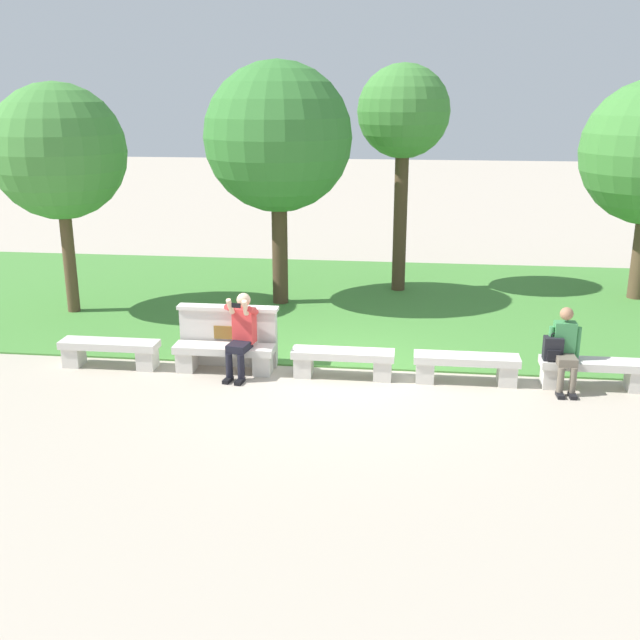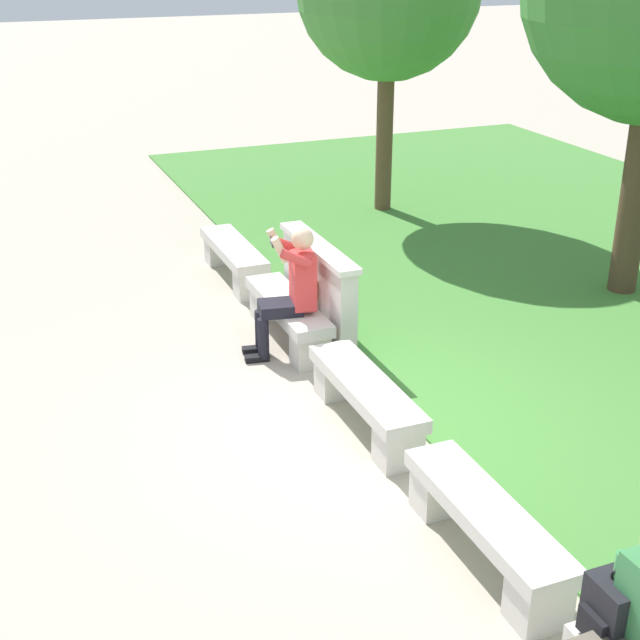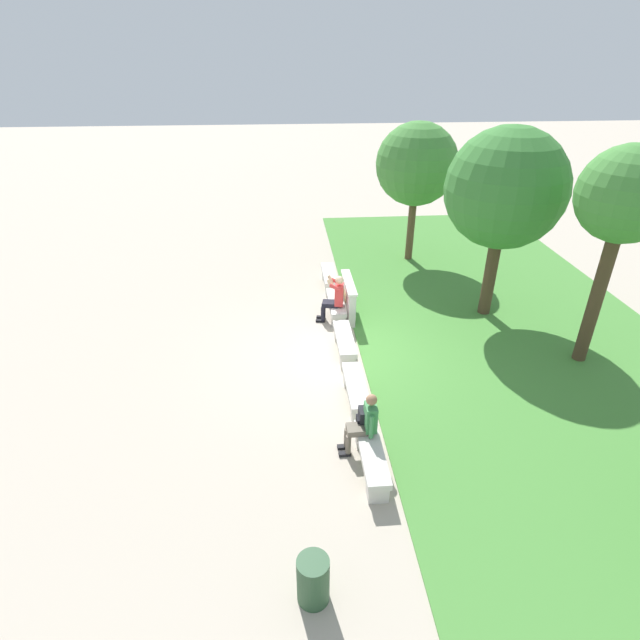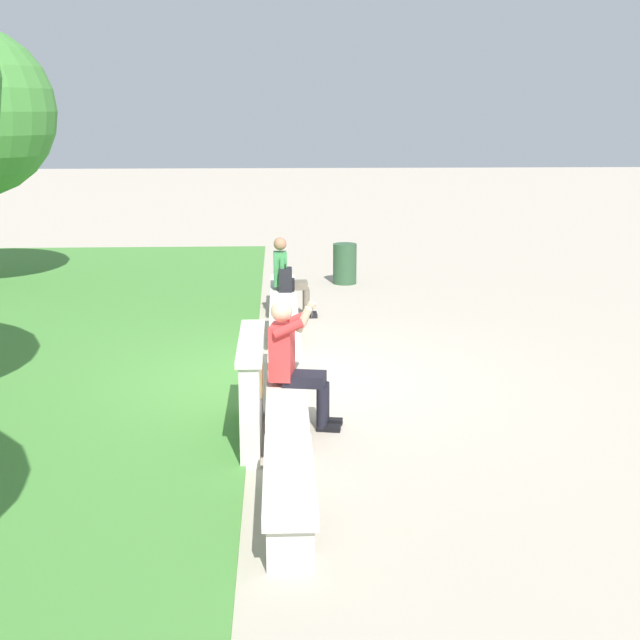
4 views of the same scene
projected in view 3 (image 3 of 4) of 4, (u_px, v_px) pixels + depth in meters
name	position (u px, v px, depth m)	size (l,w,h in m)	color
ground_plane	(344.00, 352.00, 12.16)	(80.00, 80.00, 0.00)	#B2A593
grass_strip	(518.00, 344.00, 12.46)	(21.29, 8.00, 0.03)	#478438
bench_main	(329.00, 277.00, 15.36)	(1.62, 0.40, 0.45)	beige
bench_near	(336.00, 306.00, 13.69)	(1.62, 0.40, 0.45)	beige
bench_mid	(344.00, 342.00, 12.02)	(1.62, 0.40, 0.45)	beige
bench_far	(356.00, 390.00, 10.34)	(1.62, 0.40, 0.45)	beige
bench_end	(371.00, 457.00, 8.67)	(1.62, 0.40, 0.45)	beige
backrest_wall_with_plaque	(348.00, 298.00, 13.61)	(1.65, 0.24, 1.01)	beige
person_photographer	(335.00, 296.00, 13.19)	(0.52, 0.76, 1.32)	black
person_distant	(364.00, 422.00, 8.90)	(0.48, 0.68, 1.26)	black
backpack	(364.00, 418.00, 9.07)	(0.28, 0.24, 0.43)	black
tree_behind_wall	(626.00, 198.00, 10.02)	(1.98, 1.98, 4.94)	#4C3826
tree_left_background	(505.00, 189.00, 12.27)	(2.99, 2.99, 4.97)	#4C3826
tree_far_back	(417.00, 165.00, 15.88)	(2.61, 2.61, 4.54)	brown
trash_bin	(313.00, 580.00, 6.59)	(0.44, 0.44, 0.75)	#2D5133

